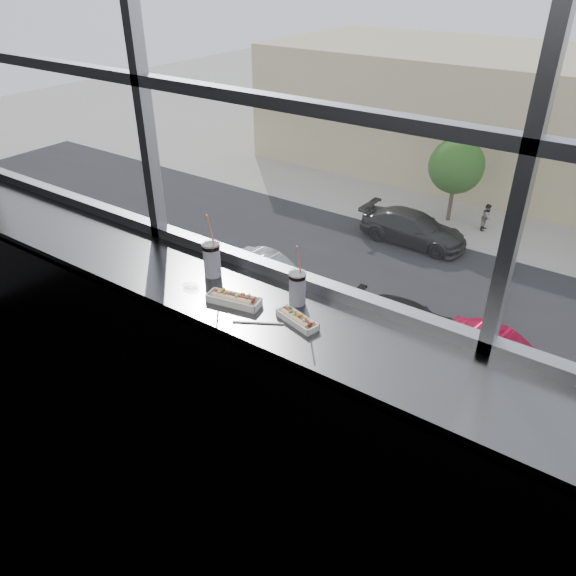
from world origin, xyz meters
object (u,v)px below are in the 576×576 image
Objects in this scene: car_near_a at (270,267)px; car_near_c at (500,347)px; soda_cup_right at (297,286)px; car_far_a at (414,223)px; hotdog_tray_right at (297,319)px; tree_left at (456,166)px; pedestrian_a at (488,215)px; loose_straw at (258,323)px; car_near_b at (407,316)px; wrapper at (191,286)px; soda_cup_left at (212,258)px; hotdog_tray_left at (234,299)px.

car_near_c is at bearing -84.03° from car_near_a.
soda_cup_right is 28.01m from car_far_a.
hotdog_tray_right is 0.73× the size of soda_cup_right.
hotdog_tray_right is 19.82m from car_near_c.
pedestrian_a is at bearing -2.83° from tree_left.
loose_straw is 31.04m from pedestrian_a.
soda_cup_right is 0.06× the size of car_near_b.
soda_cup_right is 20.44m from car_near_b.
tree_left reaches higher than car_far_a.
wrapper is 0.01× the size of car_far_a.
soda_cup_left is 0.53m from loose_straw.
hotdog_tray_left is 0.05× the size of car_near_c.
wrapper is at bearing -160.02° from car_far_a.
hotdog_tray_right reaches higher than car_near_c.
car_near_a is (-12.20, 16.34, -11.10)m from hotdog_tray_left.
car_far_a is at bearing 125.03° from hotdog_tray_right.
car_near_b is (-5.51, 16.41, -11.12)m from loose_straw.
soda_cup_left is 3.66× the size of wrapper.
wrapper reaches higher than car_near_c.
car_near_b is at bearing -76.63° from tree_left.
car_near_b is (-5.56, 16.16, -11.22)m from soda_cup_right.
hotdog_tray_left is 0.78× the size of soda_cup_left.
car_far_a is at bearing 110.21° from soda_cup_right.
car_near_b reaches higher than pedestrian_a.
car_near_a is 8.76m from car_far_a.
car_near_c is at bearing 94.60° from wrapper.
car_near_c is (-1.79, 16.41, -11.09)m from loose_straw.
soda_cup_right reaches higher than car_near_a.
car_near_c is at bearing -159.87° from pedestrian_a.
hotdog_tray_right is at bearing 4.99° from wrapper.
car_near_c reaches higher than car_near_b.
car_near_a is 10.61m from car_near_c.
soda_cup_right is at bearing 23.87° from hotdog_tray_left.
car_near_c reaches higher than pedestrian_a.
soda_cup_left is 1.52× the size of loose_straw.
soda_cup_left reaches higher than car_far_a.
soda_cup_right is 30.71m from tree_left.
hotdog_tray_left is 0.06× the size of tree_left.
car_near_c is 13.87m from tree_left.
hotdog_tray_right is 2.41× the size of wrapper.
soda_cup_right is at bearing -136.42° from car_near_a.
loose_straw is at bearing -31.13° from hotdog_tray_left.
soda_cup_left reaches higher than tree_left.
wrapper is 0.05× the size of pedestrian_a.
hotdog_tray_left is 0.32m from soda_cup_left.
soda_cup_right reaches higher than hotdog_tray_left.
soda_cup_left reaches higher than hotdog_tray_left.
car_far_a is (-8.37, 24.19, -11.03)m from soda_cup_left.
soda_cup_left is 30.78m from pedestrian_a.
hotdog_tray_right is 23.37m from car_near_a.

